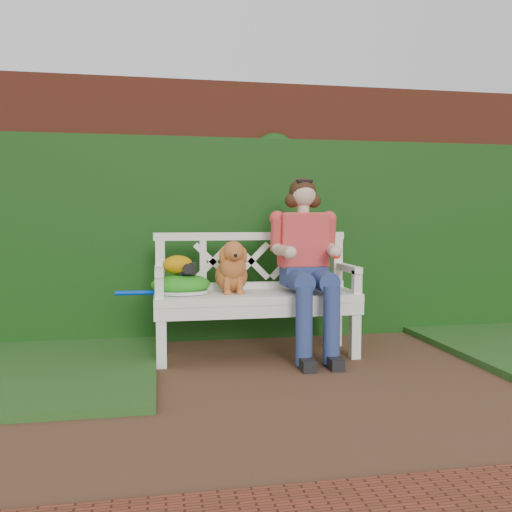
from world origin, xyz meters
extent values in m
plane|color=#513322|center=(0.00, 0.00, 0.00)|extent=(60.00, 60.00, 0.00)
cube|color=maroon|center=(0.00, 1.90, 1.10)|extent=(10.00, 0.30, 2.20)
cube|color=#183D0C|center=(0.00, 1.68, 0.85)|extent=(10.00, 0.18, 1.70)
cube|color=black|center=(-0.87, 1.01, 0.67)|extent=(0.13, 0.10, 0.08)
ellipsoid|color=#BB7B04|center=(-0.94, 1.01, 0.69)|extent=(0.23, 0.19, 0.14)
camera|label=1|loc=(-1.08, -2.92, 1.03)|focal=38.00mm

